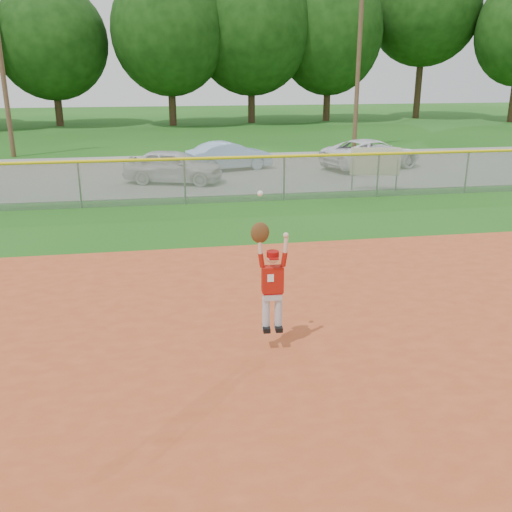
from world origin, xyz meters
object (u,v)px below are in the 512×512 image
at_px(car_white_a, 173,166).
at_px(ballplayer, 271,278).
at_px(car_blue, 229,156).
at_px(sponsor_sign, 375,163).
at_px(car_white_b, 371,154).

bearing_deg(car_white_a, ballplayer, -157.45).
xyz_separation_m(car_white_a, car_blue, (2.52, 2.57, -0.04)).
relative_size(car_white_a, sponsor_sign, 2.20).
xyz_separation_m(car_white_a, sponsor_sign, (7.15, -2.73, 0.37)).
xyz_separation_m(car_white_b, sponsor_sign, (-1.61, -4.59, 0.37)).
height_order(car_blue, car_white_b, car_white_b).
height_order(car_white_a, car_white_b, car_white_a).
xyz_separation_m(car_blue, ballplayer, (-1.50, -16.74, 0.60)).
bearing_deg(sponsor_sign, car_blue, 131.14).
height_order(car_white_a, sponsor_sign, sponsor_sign).
distance_m(car_blue, sponsor_sign, 7.05).
relative_size(car_blue, car_white_b, 0.80).
bearing_deg(ballplayer, sponsor_sign, 61.83).
relative_size(sponsor_sign, ballplayer, 0.77).
xyz_separation_m(car_white_a, car_white_b, (8.76, 1.86, -0.00)).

